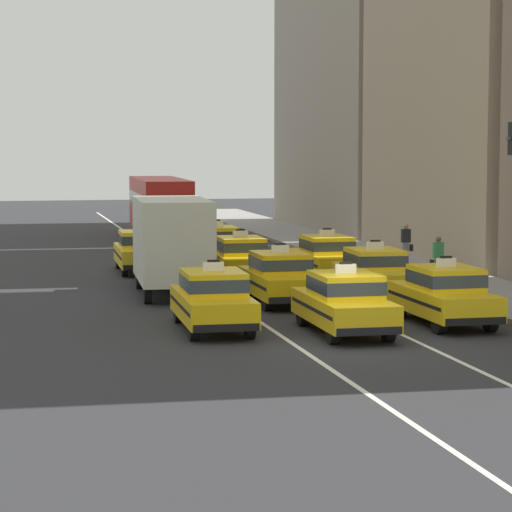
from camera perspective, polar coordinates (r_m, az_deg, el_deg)
name	(u,v)px	position (r m, az deg, el deg)	size (l,w,h in m)	color
ground_plane	(357,344)	(29.64, 5.02, -4.34)	(160.00, 160.00, 0.00)	#2B2B2D
lane_stripe_left_center	(177,266)	(48.64, -3.93, -0.49)	(0.14, 80.00, 0.01)	silver
lane_stripe_center_right	(251,264)	(49.22, -0.24, -0.41)	(0.14, 80.00, 0.01)	silver
sidewalk_curb	(417,272)	(46.01, 7.93, -0.78)	(4.00, 90.00, 0.15)	gray
taxi_left_nearest	(213,299)	(31.51, -2.14, -2.13)	(1.93, 4.60, 1.96)	black
box_truck_left_second	(170,242)	(39.39, -4.25, 0.70)	(2.57, 7.07, 3.27)	black
taxi_left_third	(140,250)	(46.31, -5.72, 0.28)	(1.93, 4.60, 1.96)	black
taxi_center_nearest	(344,302)	(31.03, 4.37, -2.26)	(1.85, 4.57, 1.96)	black
taxi_center_second	(279,277)	(36.82, 1.17, -1.02)	(1.84, 4.57, 1.96)	black
taxi_center_third	(240,258)	(43.00, -0.79, -0.09)	(1.91, 4.60, 1.96)	black
taxi_center_fourth	(216,245)	(48.60, -1.98, 0.55)	(1.93, 4.61, 1.96)	black
taxi_center_fifth	(188,234)	(54.73, -3.39, 1.10)	(1.92, 4.60, 1.96)	black
bus_center_sixth	(160,204)	(64.32, -4.77, 2.58)	(2.91, 11.28, 3.22)	black
taxi_right_nearest	(444,294)	(32.98, 9.25, -1.85)	(1.85, 4.57, 1.96)	black
taxi_right_second	(374,272)	(38.25, 5.84, -0.81)	(1.98, 4.62, 1.96)	black
taxi_right_third	(326,256)	(43.58, 3.47, -0.02)	(1.83, 4.57, 1.96)	black
pedestrian_near_crosswalk	(406,244)	(48.02, 7.40, 0.59)	(0.47, 0.24, 1.68)	slate
pedestrian_trailing	(438,258)	(42.83, 8.95, -0.09)	(0.47, 0.24, 1.58)	#473828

